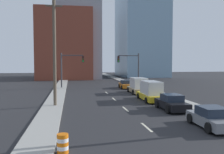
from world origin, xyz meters
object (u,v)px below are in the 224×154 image
(sedan_gray, at_px, (212,118))
(box_truck_yellow, at_px, (151,92))
(traffic_signal_left, at_px, (68,66))
(sedan_black, at_px, (172,103))
(sedan_orange, at_px, (126,85))
(traffic_signal_right, at_px, (132,65))
(traffic_barrel, at_px, (63,144))
(utility_pole_left_mid, at_px, (54,51))
(box_truck_tan, at_px, (138,86))

(sedan_gray, distance_m, box_truck_yellow, 12.03)
(traffic_signal_left, distance_m, sedan_black, 23.61)
(sedan_black, distance_m, sedan_orange, 19.68)
(sedan_gray, bearing_deg, traffic_signal_left, 112.41)
(traffic_signal_right, relative_size, box_truck_yellow, 1.03)
(traffic_barrel, bearing_deg, utility_pole_left_mid, 95.08)
(sedan_black, bearing_deg, sedan_gray, -87.51)
(traffic_signal_left, relative_size, sedan_gray, 1.35)
(utility_pole_left_mid, distance_m, box_truck_yellow, 11.71)
(traffic_signal_right, distance_m, sedan_black, 21.60)
(sedan_black, distance_m, box_truck_yellow, 5.76)
(utility_pole_left_mid, relative_size, box_truck_tan, 2.04)
(traffic_signal_left, height_order, sedan_orange, traffic_signal_left)
(traffic_signal_right, distance_m, sedan_orange, 3.92)
(utility_pole_left_mid, bearing_deg, sedan_black, -18.58)
(utility_pole_left_mid, bearing_deg, traffic_barrel, -84.92)
(traffic_signal_right, relative_size, box_truck_tan, 1.14)
(sedan_gray, relative_size, sedan_black, 1.00)
(traffic_signal_right, xyz_separation_m, utility_pole_left_mid, (-12.32, -17.70, 1.63))
(sedan_gray, relative_size, sedan_orange, 0.99)
(traffic_signal_left, xyz_separation_m, box_truck_tan, (10.00, -8.51, -2.82))
(traffic_signal_left, height_order, sedan_gray, traffic_signal_left)
(box_truck_tan, distance_m, sedan_orange, 6.90)
(utility_pole_left_mid, bearing_deg, box_truck_tan, 39.64)
(utility_pole_left_mid, relative_size, sedan_gray, 2.42)
(box_truck_yellow, bearing_deg, sedan_orange, 90.49)
(traffic_barrel, relative_size, box_truck_yellow, 0.16)
(traffic_barrel, bearing_deg, sedan_black, 44.70)
(box_truck_tan, bearing_deg, sedan_black, -90.40)
(utility_pole_left_mid, relative_size, sedan_orange, 2.39)
(traffic_signal_left, relative_size, box_truck_yellow, 1.03)
(sedan_black, relative_size, box_truck_tan, 0.84)
(traffic_signal_left, distance_m, box_truck_yellow, 18.47)
(traffic_barrel, height_order, box_truck_tan, box_truck_tan)
(traffic_signal_right, bearing_deg, utility_pole_left_mid, -124.84)
(traffic_barrel, relative_size, box_truck_tan, 0.18)
(traffic_signal_right, bearing_deg, sedan_orange, -132.40)
(box_truck_yellow, bearing_deg, traffic_signal_left, 122.81)
(box_truck_yellow, bearing_deg, traffic_signal_right, 85.13)
(box_truck_yellow, xyz_separation_m, box_truck_tan, (0.46, 7.06, -0.02))
(box_truck_tan, bearing_deg, sedan_gray, -89.14)
(box_truck_yellow, relative_size, box_truck_tan, 1.11)
(utility_pole_left_mid, height_order, sedan_gray, utility_pole_left_mid)
(traffic_barrel, bearing_deg, traffic_signal_left, 90.14)
(traffic_signal_left, distance_m, sedan_gray, 29.49)
(traffic_barrel, height_order, sedan_gray, sedan_gray)
(sedan_orange, bearing_deg, traffic_signal_right, 49.49)
(traffic_signal_left, bearing_deg, traffic_signal_right, 0.00)
(traffic_barrel, distance_m, sedan_gray, 10.35)
(sedan_orange, bearing_deg, traffic_signal_left, 172.39)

